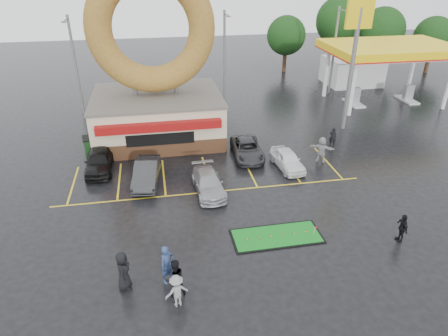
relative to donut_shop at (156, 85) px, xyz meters
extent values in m
plane|color=black|center=(3.00, -12.97, -4.46)|extent=(120.00, 120.00, 0.00)
cube|color=#472B19|center=(0.00, 0.03, -3.86)|extent=(10.00, 8.00, 1.20)
cube|color=beige|center=(0.00, 0.03, -2.11)|extent=(10.00, 8.00, 2.30)
cube|color=#59544C|center=(0.00, 0.03, -0.86)|extent=(10.20, 8.20, 0.20)
cube|color=maroon|center=(0.00, -4.27, -1.86)|extent=(9.00, 0.60, 0.60)
cylinder|color=slate|center=(-1.60, 0.03, -0.16)|extent=(0.30, 0.30, 1.20)
cylinder|color=slate|center=(1.60, 0.03, -0.16)|extent=(0.30, 0.30, 1.20)
torus|color=brown|center=(0.00, 0.03, 4.24)|extent=(9.60, 2.00, 9.60)
cylinder|color=silver|center=(18.00, 2.03, -1.96)|extent=(0.40, 0.40, 5.00)
cylinder|color=silver|center=(18.00, 8.03, -1.96)|extent=(0.40, 0.40, 5.00)
cylinder|color=silver|center=(28.00, 8.03, -1.96)|extent=(0.40, 0.40, 5.00)
cube|color=silver|center=(23.00, 5.03, 0.79)|extent=(12.00, 8.00, 0.50)
cube|color=yellow|center=(23.00, 5.03, 1.09)|extent=(12.30, 8.30, 0.70)
cube|color=#99999E|center=(20.00, 5.03, -3.56)|extent=(0.90, 0.60, 1.60)
cube|color=#99999E|center=(26.00, 5.03, -3.56)|extent=(0.90, 0.60, 1.60)
cube|color=silver|center=(23.00, 12.03, -2.96)|extent=(6.00, 5.00, 3.00)
cylinder|color=slate|center=(16.00, -0.97, 0.54)|extent=(0.36, 0.36, 10.00)
cube|color=yellow|center=(16.00, -0.97, 5.04)|extent=(2.20, 0.30, 2.20)
cylinder|color=slate|center=(-7.00, 7.03, 0.04)|extent=(0.24, 0.24, 9.00)
cylinder|color=slate|center=(-7.00, 6.03, 4.24)|extent=(0.12, 2.00, 0.12)
cube|color=slate|center=(-7.00, 5.03, 4.19)|extent=(0.40, 0.18, 0.12)
cylinder|color=slate|center=(7.00, 8.03, 0.04)|extent=(0.24, 0.24, 9.00)
cylinder|color=slate|center=(7.00, 7.03, 4.24)|extent=(0.12, 2.00, 0.12)
cube|color=slate|center=(7.00, 6.03, 4.19)|extent=(0.40, 0.18, 0.12)
cylinder|color=slate|center=(19.00, 9.03, 0.04)|extent=(0.24, 0.24, 9.00)
cylinder|color=slate|center=(19.00, 8.03, 4.24)|extent=(0.12, 2.00, 0.12)
cube|color=slate|center=(19.00, 7.03, 4.19)|extent=(0.40, 0.18, 0.12)
cylinder|color=#332114|center=(29.00, 17.03, -3.02)|extent=(0.50, 0.50, 2.88)
sphere|color=black|center=(29.00, 17.03, 0.74)|extent=(5.60, 5.60, 5.60)
cylinder|color=#332114|center=(35.00, 15.03, -3.20)|extent=(0.50, 0.50, 2.52)
sphere|color=black|center=(35.00, 15.03, 0.09)|extent=(4.90, 4.90, 4.90)
cylinder|color=#332114|center=(25.00, 21.03, -2.84)|extent=(0.50, 0.50, 3.24)
sphere|color=black|center=(25.00, 21.03, 1.39)|extent=(6.30, 6.30, 6.30)
cylinder|color=#332114|center=(17.00, 19.03, -3.20)|extent=(0.50, 0.50, 2.52)
sphere|color=black|center=(17.00, 19.03, 0.09)|extent=(4.90, 4.90, 4.90)
imported|color=black|center=(-4.39, -5.21, -3.71)|extent=(1.80, 4.42, 1.50)
imported|color=#2B2C2E|center=(-1.12, -7.57, -3.75)|extent=(2.05, 4.52, 1.44)
imported|color=#A3A3A8|center=(2.75, -9.47, -3.84)|extent=(1.95, 4.35, 1.24)
imported|color=#302F32|center=(6.35, -4.97, -3.83)|extent=(2.38, 4.70, 1.27)
imported|color=white|center=(8.77, -7.24, -3.82)|extent=(1.88, 3.91, 1.29)
imported|color=navy|center=(-0.26, -17.11, -3.48)|extent=(0.86, 0.82, 1.98)
imported|color=black|center=(0.03, -18.02, -3.51)|extent=(1.10, 0.97, 1.91)
imported|color=gray|center=(0.06, -18.63, -3.66)|extent=(1.17, 0.87, 1.61)
imported|color=black|center=(-2.22, -17.14, -3.49)|extent=(0.73, 1.02, 1.94)
imported|color=black|center=(12.07, -16.26, -3.65)|extent=(0.48, 0.99, 1.63)
imported|color=#9A9A9C|center=(11.51, -6.74, -3.49)|extent=(1.85, 1.41, 1.95)
imported|color=black|center=(13.51, -4.26, -3.69)|extent=(0.67, 0.60, 1.54)
cube|color=#183E18|center=(-4.84, -2.31, -3.81)|extent=(1.98, 1.50, 1.30)
cube|color=black|center=(5.69, -14.81, -4.44)|extent=(4.90, 2.16, 0.06)
cube|color=#14781F|center=(5.69, -14.81, -4.40)|extent=(4.67, 1.93, 0.03)
cylinder|color=silver|center=(7.69, -15.13, -4.13)|extent=(0.02, 0.02, 0.55)
cube|color=red|center=(7.76, -15.13, -3.91)|extent=(0.14, 0.01, 0.10)
camera|label=1|loc=(-0.21, -31.35, 8.96)|focal=32.00mm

